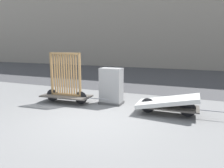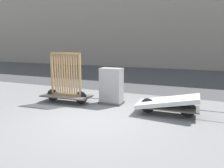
% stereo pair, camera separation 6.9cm
% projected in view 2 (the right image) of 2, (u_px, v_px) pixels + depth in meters
% --- Properties ---
extents(ground_plane, '(60.00, 60.00, 0.00)m').
position_uv_depth(ground_plane, '(94.00, 120.00, 5.95)').
color(ground_plane, slate).
extents(road_strip, '(56.00, 10.09, 0.01)m').
position_uv_depth(road_strip, '(158.00, 77.00, 13.74)').
color(road_strip, '#424244').
rests_on(road_strip, ground_plane).
extents(bike_cart_with_bedframe, '(2.48, 0.85, 1.76)m').
position_uv_depth(bike_cart_with_bedframe, '(66.00, 87.00, 7.65)').
color(bike_cart_with_bedframe, '#4C4742').
rests_on(bike_cart_with_bedframe, ground_plane).
extents(bike_cart_with_mattress, '(2.48, 0.90, 0.64)m').
position_uv_depth(bike_cart_with_mattress, '(167.00, 103.00, 6.35)').
color(bike_cart_with_mattress, '#4C4742').
rests_on(bike_cart_with_mattress, ground_plane).
extents(utility_cabinet, '(0.80, 0.51, 1.24)m').
position_uv_depth(utility_cabinet, '(111.00, 87.00, 7.52)').
color(utility_cabinet, '#4C4C4C').
rests_on(utility_cabinet, ground_plane).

